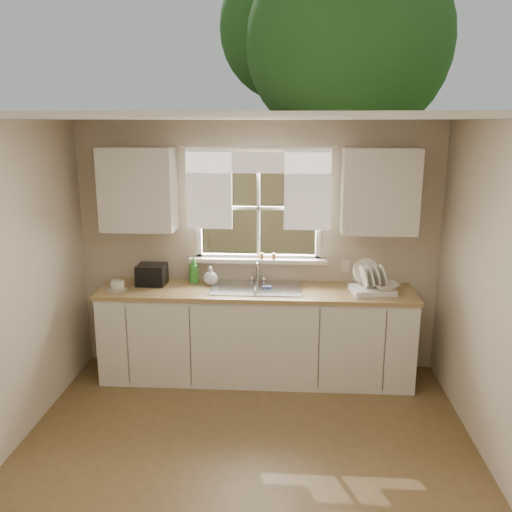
# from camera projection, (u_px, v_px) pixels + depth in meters

# --- Properties ---
(ground) EXTENTS (4.00, 4.00, 0.00)m
(ground) POSITION_uv_depth(u_px,v_px,m) (241.00, 484.00, 3.81)
(ground) COLOR brown
(ground) RESTS_ON ground
(room_walls) EXTENTS (3.62, 4.02, 2.50)m
(room_walls) POSITION_uv_depth(u_px,v_px,m) (239.00, 322.00, 3.45)
(room_walls) COLOR beige
(room_walls) RESTS_ON ground
(ceiling) EXTENTS (3.60, 4.00, 0.02)m
(ceiling) POSITION_uv_depth(u_px,v_px,m) (239.00, 118.00, 3.21)
(ceiling) COLOR silver
(ceiling) RESTS_ON room_walls
(window) EXTENTS (1.38, 0.16, 1.06)m
(window) POSITION_uv_depth(u_px,v_px,m) (258.00, 225.00, 5.39)
(window) COLOR white
(window) RESTS_ON room_walls
(curtains) EXTENTS (1.50, 0.03, 0.81)m
(curtains) POSITION_uv_depth(u_px,v_px,m) (258.00, 180.00, 5.24)
(curtains) COLOR white
(curtains) RESTS_ON room_walls
(base_cabinets) EXTENTS (3.00, 0.62, 0.87)m
(base_cabinets) POSITION_uv_depth(u_px,v_px,m) (256.00, 335.00, 5.33)
(base_cabinets) COLOR silver
(base_cabinets) RESTS_ON ground
(countertop) EXTENTS (3.04, 0.65, 0.04)m
(countertop) POSITION_uv_depth(u_px,v_px,m) (256.00, 291.00, 5.22)
(countertop) COLOR #A88854
(countertop) RESTS_ON base_cabinets
(upper_cabinet_left) EXTENTS (0.70, 0.33, 0.80)m
(upper_cabinet_left) POSITION_uv_depth(u_px,v_px,m) (138.00, 189.00, 5.20)
(upper_cabinet_left) COLOR silver
(upper_cabinet_left) RESTS_ON room_walls
(upper_cabinet_right) EXTENTS (0.70, 0.33, 0.80)m
(upper_cabinet_right) POSITION_uv_depth(u_px,v_px,m) (380.00, 191.00, 5.07)
(upper_cabinet_right) COLOR silver
(upper_cabinet_right) RESTS_ON room_walls
(wall_outlet) EXTENTS (0.08, 0.01, 0.12)m
(wall_outlet) POSITION_uv_depth(u_px,v_px,m) (346.00, 266.00, 5.42)
(wall_outlet) COLOR beige
(wall_outlet) RESTS_ON room_walls
(sill_jars) EXTENTS (0.16, 0.04, 0.06)m
(sill_jars) POSITION_uv_depth(u_px,v_px,m) (268.00, 256.00, 5.40)
(sill_jars) COLOR brown
(sill_jars) RESTS_ON window
(backyard) EXTENTS (20.00, 10.00, 6.13)m
(backyard) POSITION_uv_depth(u_px,v_px,m) (305.00, 73.00, 11.10)
(backyard) COLOR #335421
(backyard) RESTS_ON ground
(sink) EXTENTS (0.88, 0.52, 0.40)m
(sink) POSITION_uv_depth(u_px,v_px,m) (256.00, 296.00, 5.27)
(sink) COLOR #B7B7BC
(sink) RESTS_ON countertop
(dish_rack) EXTENTS (0.44, 0.36, 0.30)m
(dish_rack) POSITION_uv_depth(u_px,v_px,m) (372.00, 284.00, 5.11)
(dish_rack) COLOR white
(dish_rack) RESTS_ON countertop
(bowl) EXTENTS (0.30, 0.30, 0.06)m
(bowl) POSITION_uv_depth(u_px,v_px,m) (385.00, 286.00, 5.06)
(bowl) COLOR white
(bowl) RESTS_ON dish_rack
(soap_bottle_a) EXTENTS (0.11, 0.11, 0.26)m
(soap_bottle_a) POSITION_uv_depth(u_px,v_px,m) (194.00, 270.00, 5.40)
(soap_bottle_a) COLOR #30862C
(soap_bottle_a) RESTS_ON countertop
(soap_bottle_b) EXTENTS (0.12, 0.12, 0.20)m
(soap_bottle_b) POSITION_uv_depth(u_px,v_px,m) (150.00, 274.00, 5.37)
(soap_bottle_b) COLOR blue
(soap_bottle_b) RESTS_ON countertop
(soap_bottle_c) EXTENTS (0.16, 0.16, 0.19)m
(soap_bottle_c) POSITION_uv_depth(u_px,v_px,m) (211.00, 276.00, 5.35)
(soap_bottle_c) COLOR beige
(soap_bottle_c) RESTS_ON countertop
(saucer) EXTENTS (0.19, 0.19, 0.01)m
(saucer) POSITION_uv_depth(u_px,v_px,m) (116.00, 289.00, 5.21)
(saucer) COLOR silver
(saucer) RESTS_ON countertop
(cup) EXTENTS (0.17, 0.17, 0.11)m
(cup) POSITION_uv_depth(u_px,v_px,m) (117.00, 286.00, 5.16)
(cup) COLOR silver
(cup) RESTS_ON countertop
(black_appliance) EXTENTS (0.28, 0.25, 0.20)m
(black_appliance) POSITION_uv_depth(u_px,v_px,m) (152.00, 275.00, 5.36)
(black_appliance) COLOR black
(black_appliance) RESTS_ON countertop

